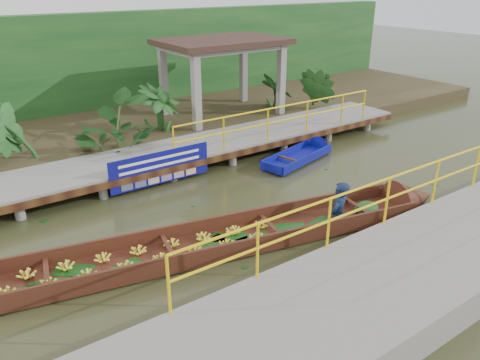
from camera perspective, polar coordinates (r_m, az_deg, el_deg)
ground at (r=11.59m, az=2.49°, el=-3.23°), size 80.00×80.00×0.00m
land_strip at (r=17.64m, az=-12.50°, el=6.54°), size 30.00×8.00×0.45m
far_dock at (r=14.06m, az=-5.91°, el=3.72°), size 16.00×2.06×1.66m
near_dock at (r=9.69m, az=22.93°, el=-9.04°), size 18.00×2.40×1.73m
pavilion at (r=17.40m, az=-2.21°, el=15.60°), size 4.40×3.00×3.00m
foliage_backdrop at (r=19.52m, az=-15.95°, el=13.19°), size 30.00×0.80×4.00m
vendor_boat at (r=9.89m, az=-0.87°, el=-6.73°), size 11.31×3.40×2.25m
moored_blue_boat at (r=15.00m, az=8.57°, el=3.45°), size 3.17×1.53×0.73m
blue_banner at (r=12.62m, az=-9.64°, el=1.52°), size 2.87×0.04×0.90m
tropical_plants at (r=15.40m, az=-9.89°, el=7.86°), size 14.11×1.11×1.38m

